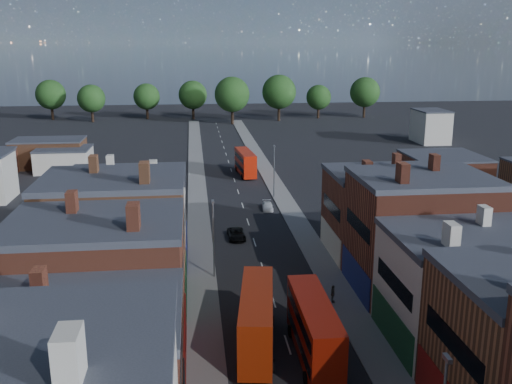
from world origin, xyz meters
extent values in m
cube|color=gray|center=(-6.50, 50.00, 0.06)|extent=(3.00, 200.00, 0.12)
cube|color=gray|center=(6.50, 50.00, 0.06)|extent=(3.00, 200.00, 0.12)
cube|color=slate|center=(5.20, 0.00, 8.00)|extent=(0.25, 0.70, 0.25)
cylinder|color=slate|center=(-5.20, 30.00, 4.00)|extent=(0.16, 0.16, 8.00)
cube|color=slate|center=(-5.20, 30.00, 8.00)|extent=(0.25, 0.70, 0.25)
cylinder|color=slate|center=(5.20, 60.00, 4.00)|extent=(0.16, 0.16, 8.00)
cube|color=slate|center=(5.20, 60.00, 8.00)|extent=(0.25, 0.70, 0.25)
cube|color=#B6290A|center=(-2.47, 15.87, 2.48)|extent=(3.87, 10.93, 4.28)
cube|color=black|center=(-2.47, 15.87, 1.65)|extent=(3.82, 10.09, 0.88)
cube|color=black|center=(-2.47, 15.87, 3.50)|extent=(3.82, 10.09, 0.88)
cylinder|color=black|center=(-4.14, 12.65, 0.49)|extent=(0.42, 1.00, 0.97)
cylinder|color=black|center=(-1.73, 12.32, 0.49)|extent=(0.42, 1.00, 0.97)
cylinder|color=black|center=(-3.20, 19.43, 0.49)|extent=(0.42, 1.00, 0.97)
cylinder|color=black|center=(-0.79, 19.10, 0.49)|extent=(0.42, 1.00, 0.97)
cube|color=#9D1808|center=(1.61, 13.91, 2.44)|extent=(2.47, 10.53, 4.21)
cube|color=black|center=(1.61, 13.91, 1.63)|extent=(2.52, 9.69, 0.86)
cube|color=black|center=(1.61, 13.91, 3.44)|extent=(2.52, 9.69, 0.86)
cylinder|color=black|center=(0.39, 10.56, 0.48)|extent=(0.29, 0.96, 0.96)
cylinder|color=black|center=(2.78, 10.54, 0.48)|extent=(0.29, 0.96, 0.96)
cylinder|color=black|center=(0.44, 17.29, 0.48)|extent=(0.29, 0.96, 0.96)
cylinder|color=black|center=(2.83, 17.27, 0.48)|extent=(0.29, 0.96, 0.96)
cube|color=#BB1B08|center=(2.27, 75.89, 2.32)|extent=(3.13, 10.15, 4.00)
cube|color=black|center=(2.27, 75.89, 1.54)|extent=(3.12, 9.36, 0.82)
cube|color=black|center=(2.27, 75.89, 3.27)|extent=(3.12, 9.36, 0.82)
cylinder|color=black|center=(1.42, 72.60, 0.45)|extent=(0.35, 0.93, 0.91)
cylinder|color=black|center=(3.68, 72.80, 0.45)|extent=(0.35, 0.93, 0.91)
cylinder|color=black|center=(0.86, 78.97, 0.45)|extent=(0.35, 0.93, 0.91)
cylinder|color=black|center=(3.12, 79.17, 0.45)|extent=(0.35, 0.93, 0.91)
imported|color=black|center=(-2.04, 41.51, 0.60)|extent=(2.14, 4.39, 1.20)
imported|color=silver|center=(3.35, 53.47, 0.53)|extent=(1.73, 3.75, 1.06)
imported|color=#514E45|center=(5.30, 22.84, 0.95)|extent=(0.59, 1.03, 1.66)
camera|label=1|loc=(-6.98, -23.86, 23.07)|focal=40.00mm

